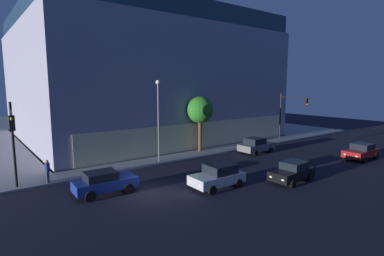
# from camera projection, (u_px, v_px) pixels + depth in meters

# --- Properties ---
(ground_plane) EXTENTS (120.00, 120.00, 0.00)m
(ground_plane) POSITION_uv_depth(u_px,v_px,m) (151.00, 193.00, 21.08)
(ground_plane) COLOR black
(sidewalk_corner) EXTENTS (80.00, 60.00, 0.15)m
(sidewalk_corner) POSITION_uv_depth(u_px,v_px,m) (43.00, 131.00, 49.53)
(sidewalk_corner) COLOR gray
(sidewalk_corner) RESTS_ON ground
(modern_building) EXTENTS (32.50, 31.40, 17.18)m
(modern_building) POSITION_uv_depth(u_px,v_px,m) (138.00, 79.00, 46.29)
(modern_building) COLOR #4C4C51
(modern_building) RESTS_ON ground
(traffic_light_near_corner) EXTENTS (0.67, 4.84, 6.20)m
(traffic_light_near_corner) POSITION_uv_depth(u_px,v_px,m) (13.00, 134.00, 20.10)
(traffic_light_near_corner) COLOR black
(traffic_light_near_corner) RESTS_ON sidewalk_corner
(traffic_light_far_corner) EXTENTS (0.56, 4.66, 6.30)m
(traffic_light_far_corner) POSITION_uv_depth(u_px,v_px,m) (289.00, 110.00, 38.94)
(traffic_light_far_corner) COLOR black
(traffic_light_far_corner) RESTS_ON sidewalk_corner
(street_lamp_sidewalk) EXTENTS (0.44, 0.44, 7.86)m
(street_lamp_sidewalk) POSITION_uv_depth(u_px,v_px,m) (158.00, 111.00, 28.79)
(street_lamp_sidewalk) COLOR slate
(street_lamp_sidewalk) RESTS_ON sidewalk_corner
(sidewalk_tree) EXTENTS (2.97, 2.97, 6.15)m
(sidewalk_tree) POSITION_uv_depth(u_px,v_px,m) (200.00, 110.00, 33.47)
(sidewalk_tree) COLOR brown
(sidewalk_tree) RESTS_ON sidewalk_corner
(pedestrian_waiting) EXTENTS (0.36, 0.36, 1.77)m
(pedestrian_waiting) POSITION_uv_depth(u_px,v_px,m) (47.00, 169.00, 22.76)
(pedestrian_waiting) COLOR #2D3851
(pedestrian_waiting) RESTS_ON sidewalk_corner
(car_blue) EXTENTS (4.34, 2.20, 1.63)m
(car_blue) POSITION_uv_depth(u_px,v_px,m) (104.00, 182.00, 20.86)
(car_blue) COLOR navy
(car_blue) RESTS_ON ground
(car_silver) EXTENTS (4.10, 2.31, 1.73)m
(car_silver) POSITION_uv_depth(u_px,v_px,m) (218.00, 176.00, 22.21)
(car_silver) COLOR #B7BABF
(car_silver) RESTS_ON ground
(car_black) EXTENTS (4.10, 2.12, 1.57)m
(car_black) POSITION_uv_depth(u_px,v_px,m) (292.00, 172.00, 23.58)
(car_black) COLOR black
(car_black) RESTS_ON ground
(car_grey) EXTENTS (4.25, 2.26, 1.69)m
(car_grey) POSITION_uv_depth(u_px,v_px,m) (256.00, 145.00, 33.69)
(car_grey) COLOR slate
(car_grey) RESTS_ON ground
(car_red) EXTENTS (4.10, 2.23, 1.60)m
(car_red) POSITION_uv_depth(u_px,v_px,m) (361.00, 151.00, 30.74)
(car_red) COLOR maroon
(car_red) RESTS_ON ground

